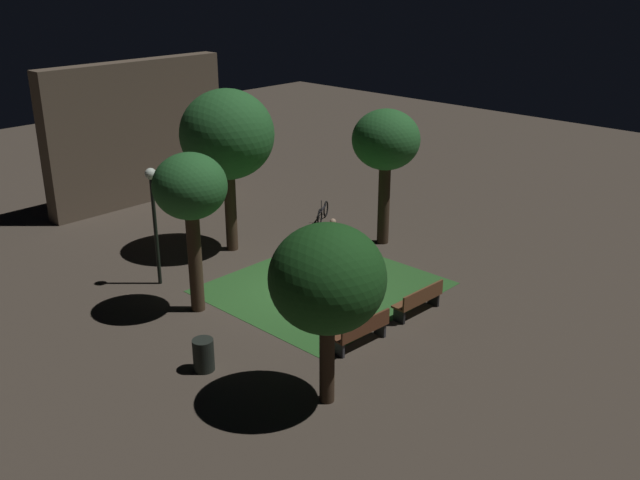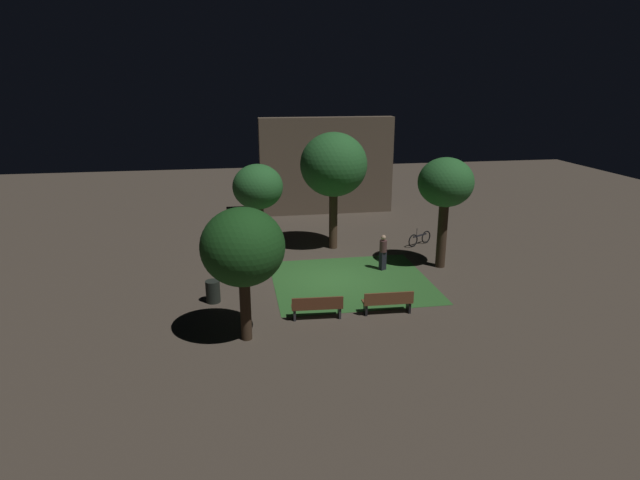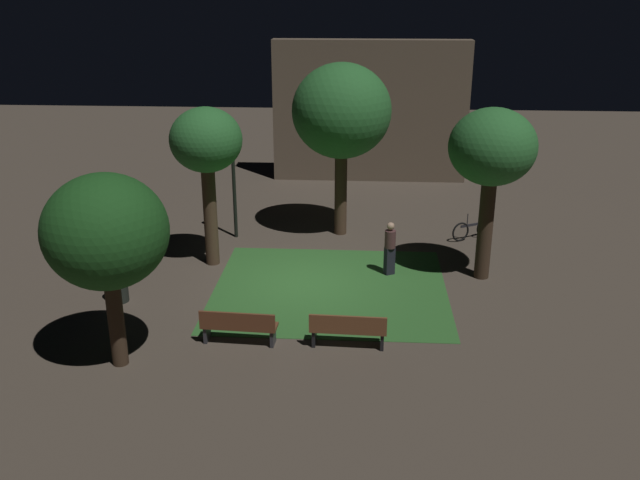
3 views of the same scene
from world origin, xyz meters
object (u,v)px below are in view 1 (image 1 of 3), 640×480
at_px(trash_bin, 204,355).
at_px(tree_left_canopy, 227,136).
at_px(bench_near_trees, 362,330).
at_px(tree_right_canopy, 190,191).
at_px(pedestrian, 333,240).
at_px(lamp_post_near_wall, 153,205).
at_px(tree_tall_center, 386,142).
at_px(tree_back_left, 327,280).
at_px(bench_front_right, 419,299).
at_px(bicycle, 323,213).

bearing_deg(trash_bin, tree_left_canopy, 45.01).
relative_size(bench_near_trees, tree_left_canopy, 0.32).
bearing_deg(tree_right_canopy, pedestrian, -5.50).
bearing_deg(lamp_post_near_wall, tree_tall_center, -20.71).
height_order(bench_near_trees, tree_back_left, tree_back_left).
bearing_deg(trash_bin, pedestrian, 17.44).
relative_size(tree_left_canopy, tree_right_canopy, 1.20).
distance_m(bench_near_trees, tree_tall_center, 8.39).
height_order(bench_front_right, trash_bin, bench_front_right).
bearing_deg(tree_left_canopy, tree_back_left, -117.32).
bearing_deg(tree_tall_center, tree_right_canopy, 176.05).
height_order(bench_near_trees, bench_front_right, same).
xyz_separation_m(tree_right_canopy, pedestrian, (5.36, -0.52, -2.84)).
xyz_separation_m(tree_right_canopy, bicycle, (8.24, 2.66, -3.35)).
bearing_deg(tree_right_canopy, trash_bin, -124.95).
xyz_separation_m(tree_right_canopy, trash_bin, (-1.97, -2.82, -3.27)).
bearing_deg(bench_near_trees, tree_left_canopy, 74.99).
xyz_separation_m(bench_near_trees, tree_right_canopy, (-1.68, 4.95, 3.21)).
bearing_deg(tree_right_canopy, lamp_post_near_wall, 82.97).
relative_size(tree_left_canopy, trash_bin, 6.73).
bearing_deg(bench_near_trees, bench_front_right, -0.00).
relative_size(tree_back_left, trash_bin, 5.16).
distance_m(bench_front_right, lamp_post_near_wall, 8.61).
bearing_deg(pedestrian, tree_tall_center, -0.84).
distance_m(bench_near_trees, tree_back_left, 3.79).
bearing_deg(tree_left_canopy, lamp_post_near_wall, -170.59).
relative_size(bench_front_right, tree_left_canopy, 0.32).
height_order(bench_near_trees, bicycle, bicycle).
xyz_separation_m(lamp_post_near_wall, pedestrian, (5.07, -2.89, -1.82)).
relative_size(bench_near_trees, pedestrian, 1.13).
bearing_deg(tree_tall_center, tree_back_left, -148.44).
relative_size(tree_tall_center, tree_right_canopy, 1.03).
height_order(bench_front_right, pedestrian, pedestrian).
height_order(bench_front_right, tree_left_canopy, tree_left_canopy).
height_order(tree_right_canopy, lamp_post_near_wall, tree_right_canopy).
bearing_deg(tree_right_canopy, tree_left_canopy, 37.86).
height_order(bicycle, pedestrian, pedestrian).
relative_size(lamp_post_near_wall, trash_bin, 4.50).
bearing_deg(bench_near_trees, tree_tall_center, 34.65).
bearing_deg(tree_tall_center, bicycle, 86.36).
xyz_separation_m(bench_near_trees, tree_left_canopy, (2.12, 7.90, 3.67)).
xyz_separation_m(bench_near_trees, pedestrian, (3.68, 4.43, 0.37)).
distance_m(bench_front_right, tree_right_canopy, 7.27).
bearing_deg(bicycle, pedestrian, -132.24).
relative_size(tree_right_canopy, lamp_post_near_wall, 1.24).
xyz_separation_m(tree_tall_center, lamp_post_near_wall, (-7.74, 2.93, -1.09)).
bearing_deg(bench_near_trees, tree_back_left, -157.23).
distance_m(bicycle, pedestrian, 4.32).
height_order(tree_right_canopy, pedestrian, tree_right_canopy).
bearing_deg(tree_tall_center, bench_front_right, -130.74).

